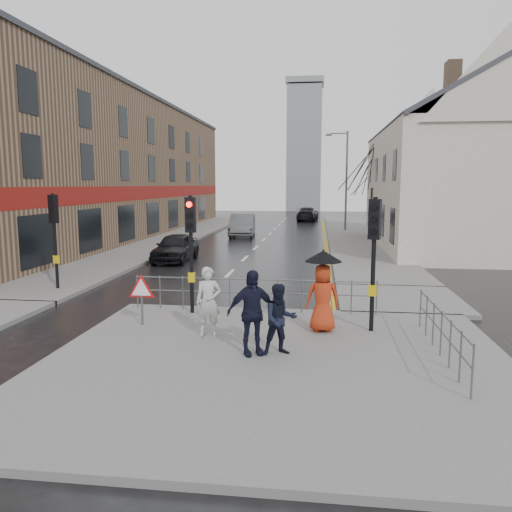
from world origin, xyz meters
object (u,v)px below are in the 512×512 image
(pedestrian_a, at_px, (208,301))
(car_mid, at_px, (242,225))
(pedestrian_with_umbrella, at_px, (323,288))
(car_parked, at_px, (176,247))
(pedestrian_d, at_px, (252,312))
(pedestrian_b, at_px, (280,319))

(pedestrian_a, height_order, car_mid, pedestrian_a)
(pedestrian_a, xyz_separation_m, car_mid, (-3.06, 25.37, -0.16))
(pedestrian_a, xyz_separation_m, pedestrian_with_umbrella, (2.79, 0.69, 0.27))
(car_parked, xyz_separation_m, car_mid, (1.45, 12.78, 0.13))
(pedestrian_d, bearing_deg, car_parked, 87.40)
(pedestrian_b, xyz_separation_m, pedestrian_d, (-0.62, -0.09, 0.16))
(pedestrian_b, xyz_separation_m, car_mid, (-4.92, 26.55, -0.09))
(pedestrian_a, height_order, pedestrian_d, pedestrian_d)
(pedestrian_a, bearing_deg, pedestrian_with_umbrella, -0.27)
(pedestrian_d, height_order, car_mid, pedestrian_d)
(pedestrian_a, distance_m, pedestrian_b, 2.21)
(car_mid, bearing_deg, pedestrian_b, -84.45)
(pedestrian_with_umbrella, bearing_deg, car_parked, 121.54)
(car_parked, bearing_deg, pedestrian_b, -64.30)
(pedestrian_d, relative_size, car_mid, 0.37)
(car_parked, bearing_deg, pedestrian_a, -69.41)
(pedestrian_with_umbrella, bearing_deg, pedestrian_b, -116.45)
(pedestrian_b, height_order, pedestrian_d, pedestrian_d)
(pedestrian_with_umbrella, relative_size, car_parked, 0.50)
(pedestrian_with_umbrella, bearing_deg, pedestrian_a, -166.13)
(pedestrian_b, xyz_separation_m, pedestrian_with_umbrella, (0.93, 1.87, 0.34))
(pedestrian_b, height_order, car_mid, pedestrian_b)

